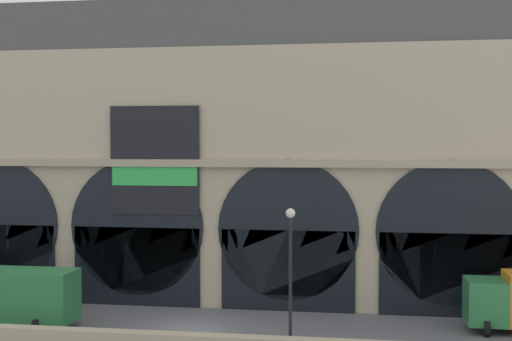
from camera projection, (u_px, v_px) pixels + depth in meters
name	position (u px, v px, depth m)	size (l,w,h in m)	color
ground_plane	(191.00, 331.00, 34.94)	(200.00, 200.00, 0.00)	slate
station_building	(220.00, 156.00, 42.06)	(47.87, 5.56, 18.66)	#BCAD8C
box_truck_midwest	(8.00, 296.00, 35.54)	(7.50, 2.91, 3.12)	#28479E
street_lamp_quayside	(290.00, 263.00, 30.19)	(0.44, 0.44, 6.90)	black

